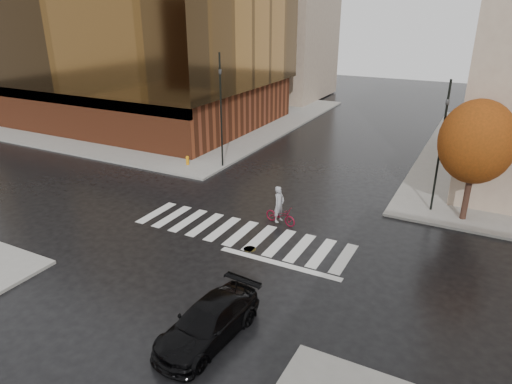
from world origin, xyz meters
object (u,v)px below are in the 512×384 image
traffic_light_ne (442,139)px  cyclist (280,211)px  sedan (208,322)px  traffic_light_nw (221,102)px  fire_hydrant (187,160)px

traffic_light_ne → cyclist: bearing=56.9°
sedan → traffic_light_nw: traffic_light_nw is taller
traffic_light_nw → fire_hydrant: (-2.36, -1.02, -4.21)m
sedan → traffic_light_ne: size_ratio=0.63×
cyclist → traffic_light_nw: 10.77m
cyclist → fire_hydrant: size_ratio=3.15×
traffic_light_nw → fire_hydrant: traffic_light_nw is taller
traffic_light_nw → fire_hydrant: 4.94m
cyclist → traffic_light_nw: size_ratio=0.27×
traffic_light_nw → traffic_light_ne: bearing=72.1°
cyclist → traffic_light_nw: bearing=60.1°
cyclist → fire_hydrant: 11.36m
sedan → cyclist: size_ratio=2.17×
sedan → fire_hydrant: 18.96m
sedan → cyclist: bearing=105.1°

